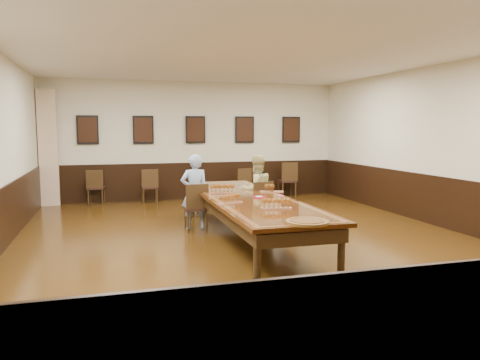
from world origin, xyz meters
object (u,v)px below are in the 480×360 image
object	(u,v)px
spare_chair_b	(149,186)
carved_platter	(307,222)
chair_woman	(259,204)
person_woman	(256,190)
spare_chair_d	(287,180)
spare_chair_c	(242,184)
chair_man	(196,207)
conference_table	(248,205)
person_man	(195,192)
spare_chair_a	(96,187)

from	to	relation	value
spare_chair_b	carved_platter	distance (m)	7.02
chair_woman	person_woman	bearing A→B (deg)	-90.00
spare_chair_d	carved_platter	size ratio (longest dim) A/B	1.44
spare_chair_b	carved_platter	bearing A→B (deg)	100.13
spare_chair_c	person_woman	xyz separation A→B (m)	(-0.67, -3.36, 0.28)
chair_woman	carved_platter	distance (m)	3.38
chair_man	spare_chair_b	bearing A→B (deg)	-80.52
spare_chair_b	conference_table	xyz separation A→B (m)	(1.31, -4.54, 0.16)
spare_chair_b	person_man	bearing A→B (deg)	98.11
chair_woman	conference_table	xyz separation A→B (m)	(-0.53, -1.00, 0.16)
person_woman	conference_table	bearing A→B (deg)	54.90
person_man	conference_table	distance (m)	1.33
chair_man	spare_chair_d	bearing A→B (deg)	-132.30
chair_man	carved_platter	world-z (taller)	chair_man
chair_man	conference_table	distance (m)	1.26
person_man	conference_table	world-z (taller)	person_man
spare_chair_b	carved_platter	size ratio (longest dim) A/B	1.30
person_woman	conference_table	size ratio (longest dim) A/B	0.29
chair_man	spare_chair_a	world-z (taller)	chair_man
person_man	spare_chair_c	bearing A→B (deg)	-119.34
conference_table	spare_chair_a	bearing A→B (deg)	118.99
spare_chair_a	carved_platter	distance (m)	7.61
spare_chair_a	carved_platter	bearing A→B (deg)	118.77
chair_woman	person_man	distance (m)	1.30
spare_chair_c	carved_platter	world-z (taller)	spare_chair_c
spare_chair_b	chair_woman	bearing A→B (deg)	116.12
chair_woman	spare_chair_a	world-z (taller)	chair_woman
chair_woman	spare_chair_b	bearing A→B (deg)	-72.66
spare_chair_b	conference_table	bearing A→B (deg)	104.80
chair_woman	spare_chair_d	bearing A→B (deg)	-129.52
spare_chair_c	person_woman	bearing A→B (deg)	70.15
chair_woman	spare_chair_b	xyz separation A→B (m)	(-1.83, 3.54, -0.01)
spare_chair_c	carved_platter	distance (m)	6.89
spare_chair_a	person_woman	xyz separation A→B (m)	(3.15, -3.67, 0.27)
chair_woman	carved_platter	bearing A→B (deg)	72.31
spare_chair_a	person_woman	distance (m)	4.84
person_woman	chair_man	bearing A→B (deg)	-6.00
conference_table	chair_woman	bearing A→B (deg)	62.12
chair_woman	spare_chair_d	world-z (taller)	spare_chair_d
spare_chair_d	conference_table	world-z (taller)	spare_chair_d
spare_chair_b	conference_table	world-z (taller)	spare_chair_b
carved_platter	chair_woman	bearing A→B (deg)	82.36
spare_chair_a	person_man	distance (m)	4.13
chair_man	person_man	bearing A→B (deg)	-90.00
chair_man	spare_chair_b	distance (m)	3.58
spare_chair_b	person_man	world-z (taller)	person_man
chair_woman	spare_chair_a	distance (m)	4.92
chair_woman	person_man	bearing A→B (deg)	-14.73
chair_man	spare_chair_d	xyz separation A→B (m)	(3.28, 3.56, 0.04)
spare_chair_a	spare_chair_d	size ratio (longest dim) A/B	0.90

